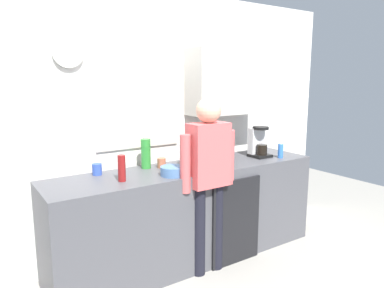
# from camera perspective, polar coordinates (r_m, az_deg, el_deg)

# --- Properties ---
(ground_plane) EXTENTS (8.00, 8.00, 0.00)m
(ground_plane) POSITION_cam_1_polar(r_m,az_deg,el_deg) (3.54, 2.44, -19.39)
(ground_plane) COLOR #9E998E
(kitchen_counter) EXTENTS (2.71, 0.64, 0.93)m
(kitchen_counter) POSITION_cam_1_polar(r_m,az_deg,el_deg) (3.57, -0.38, -10.94)
(kitchen_counter) COLOR #4C4C51
(kitchen_counter) RESTS_ON ground_plane
(dishwasher_panel) EXTENTS (0.56, 0.02, 0.83)m
(dishwasher_panel) POSITION_cam_1_polar(r_m,az_deg,el_deg) (3.52, 7.04, -12.17)
(dishwasher_panel) COLOR black
(dishwasher_panel) RESTS_ON ground_plane
(back_wall_assembly) EXTENTS (4.31, 0.42, 2.60)m
(back_wall_assembly) POSITION_cam_1_polar(r_m,az_deg,el_deg) (3.73, -2.83, 4.24)
(back_wall_assembly) COLOR white
(back_wall_assembly) RESTS_ON ground_plane
(coffee_maker) EXTENTS (0.20, 0.20, 0.33)m
(coffee_maker) POSITION_cam_1_polar(r_m,az_deg,el_deg) (3.94, 10.49, 0.13)
(coffee_maker) COLOR black
(coffee_maker) RESTS_ON kitchen_counter
(bottle_red_vinegar) EXTENTS (0.06, 0.06, 0.22)m
(bottle_red_vinegar) POSITION_cam_1_polar(r_m,az_deg,el_deg) (3.00, -11.09, -3.79)
(bottle_red_vinegar) COLOR maroon
(bottle_red_vinegar) RESTS_ON kitchen_counter
(bottle_clear_soda) EXTENTS (0.09, 0.09, 0.28)m
(bottle_clear_soda) POSITION_cam_1_polar(r_m,az_deg,el_deg) (3.39, -7.34, -1.53)
(bottle_clear_soda) COLOR #2D8C33
(bottle_clear_soda) RESTS_ON kitchen_counter
(bottle_olive_oil) EXTENTS (0.06, 0.06, 0.25)m
(bottle_olive_oil) POSITION_cam_1_polar(r_m,az_deg,el_deg) (3.37, 2.18, -1.80)
(bottle_olive_oil) COLOR olive
(bottle_olive_oil) RESTS_ON kitchen_counter
(cup_terracotta_mug) EXTENTS (0.08, 0.08, 0.09)m
(cup_terracotta_mug) POSITION_cam_1_polar(r_m,az_deg,el_deg) (3.42, -4.86, -3.01)
(cup_terracotta_mug) COLOR #B26647
(cup_terracotta_mug) RESTS_ON kitchen_counter
(cup_blue_mug) EXTENTS (0.08, 0.08, 0.10)m
(cup_blue_mug) POSITION_cam_1_polar(r_m,az_deg,el_deg) (3.26, -14.84, -3.90)
(cup_blue_mug) COLOR #3351B2
(cup_blue_mug) RESTS_ON kitchen_counter
(mixing_bowl) EXTENTS (0.22, 0.22, 0.08)m
(mixing_bowl) POSITION_cam_1_polar(r_m,az_deg,el_deg) (3.14, -3.03, -4.29)
(mixing_bowl) COLOR #4C72A5
(mixing_bowl) RESTS_ON kitchen_counter
(potted_plant) EXTENTS (0.15, 0.15, 0.23)m
(potted_plant) POSITION_cam_1_polar(r_m,az_deg,el_deg) (3.59, 2.02, -0.94)
(potted_plant) COLOR #9E5638
(potted_plant) RESTS_ON kitchen_counter
(dish_soap) EXTENTS (0.06, 0.06, 0.18)m
(dish_soap) POSITION_cam_1_polar(r_m,az_deg,el_deg) (3.94, 13.87, -1.02)
(dish_soap) COLOR blue
(dish_soap) RESTS_ON kitchen_counter
(person_at_sink) EXTENTS (0.57, 0.22, 1.60)m
(person_at_sink) POSITION_cam_1_polar(r_m,az_deg,el_deg) (3.18, 2.57, -4.39)
(person_at_sink) COLOR black
(person_at_sink) RESTS_ON ground_plane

